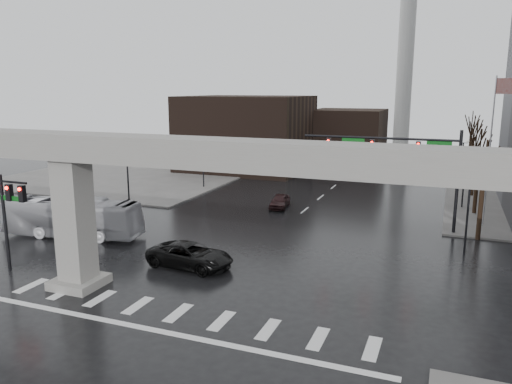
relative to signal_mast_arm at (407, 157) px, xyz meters
The scene contains 23 objects.
ground 21.64m from the signal_mast_arm, 115.57° to the right, with size 160.00×160.00×0.00m, color black.
sidewalk_nw 39.41m from the signal_mast_arm, 153.82° to the left, with size 28.00×36.00×0.15m, color slate.
elevated_guideway 20.35m from the signal_mast_arm, 112.35° to the right, with size 48.00×2.60×8.70m.
building_far_left 32.68m from the signal_mast_arm, 134.74° to the left, with size 16.00×14.00×10.00m, color black.
building_far_mid 35.02m from the signal_mast_arm, 108.32° to the left, with size 10.00×10.00×8.00m, color black.
smokestack 28.38m from the signal_mast_arm, 96.28° to the left, with size 3.60×3.60×30.00m.
signal_mast_arm is the anchor object (origin of this frame).
signal_left_pole 28.09m from the signal_mast_arm, 139.26° to the right, with size 2.30×0.30×6.00m.
flagpole_assembly 7.27m from the signal_mast_arm, 26.93° to the left, with size 2.06×0.12×12.00m.
lamp_right_0 6.99m from the signal_mast_arm, 46.80° to the right, with size 1.22×0.32×5.11m.
lamp_right_1 10.51m from the signal_mast_arm, 63.90° to the left, with size 1.22×0.32×5.11m.
lamp_right_2 23.75m from the signal_mast_arm, 79.01° to the left, with size 1.22×0.32×5.11m.
lamp_left_0 23.12m from the signal_mast_arm, 167.96° to the right, with size 1.22×0.32×5.11m.
lamp_left_1 24.42m from the signal_mast_arm, 157.75° to the left, with size 1.22×0.32×5.11m.
lamp_left_2 32.40m from the signal_mast_arm, 134.11° to the left, with size 1.22×0.32×5.11m.
tree_right_0 6.37m from the signal_mast_arm, ahead, with size 1.09×1.58×7.50m.
tree_right_1 9.57m from the signal_mast_arm, 52.50° to the left, with size 1.09×1.61×7.67m.
tree_right_2 16.45m from the signal_mast_arm, 70.00° to the left, with size 1.10×1.63×7.85m.
tree_right_3 24.04m from the signal_mast_arm, 76.58° to the left, with size 1.11×1.66×8.02m.
tree_right_4 31.83m from the signal_mast_arm, 79.94° to the left, with size 1.12×1.69×8.19m.
pickup_truck 18.71m from the signal_mast_arm, 130.04° to the right, with size 2.55×5.53×1.54m, color black.
city_bus 26.01m from the signal_mast_arm, 154.09° to the right, with size 2.50×10.69×2.98m, color silver.
far_car 13.00m from the signal_mast_arm, 163.86° to the left, with size 1.51×3.76×1.28m, color black.
Camera 1 is at (12.09, -21.20, 11.05)m, focal length 35.00 mm.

